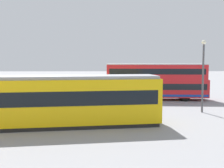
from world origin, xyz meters
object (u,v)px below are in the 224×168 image
at_px(double_decker_bus, 156,81).
at_px(tram_yellow, 44,100).
at_px(info_sign, 57,93).
at_px(street_lamp, 203,70).
at_px(pedestrian_near_railing, 91,99).
at_px(pedestrian_crossing, 140,101).

height_order(double_decker_bus, tram_yellow, double_decker_bus).
height_order(double_decker_bus, info_sign, double_decker_bus).
relative_size(tram_yellow, street_lamp, 2.56).
relative_size(pedestrian_near_railing, street_lamp, 0.29).
xyz_separation_m(double_decker_bus, info_sign, (9.32, 7.99, -0.30)).
bearing_deg(pedestrian_near_railing, double_decker_bus, -134.50).
height_order(double_decker_bus, street_lamp, street_lamp).
xyz_separation_m(pedestrian_crossing, street_lamp, (-5.19, -0.06, 2.53)).
bearing_deg(info_sign, double_decker_bus, -139.39).
xyz_separation_m(double_decker_bus, pedestrian_crossing, (2.68, 7.49, -1.03)).
distance_m(pedestrian_crossing, street_lamp, 5.77).
bearing_deg(pedestrian_near_railing, street_lamp, 175.95).
xyz_separation_m(pedestrian_near_railing, info_sign, (2.65, 1.21, 0.71)).
xyz_separation_m(pedestrian_crossing, info_sign, (6.63, 0.50, 0.73)).
bearing_deg(info_sign, tram_yellow, 88.24).
distance_m(tram_yellow, info_sign, 4.05).
bearing_deg(pedestrian_crossing, tram_yellow, 33.97).
height_order(pedestrian_crossing, info_sign, info_sign).
distance_m(double_decker_bus, info_sign, 12.28).
bearing_deg(tram_yellow, pedestrian_crossing, -146.03).
relative_size(tram_yellow, pedestrian_crossing, 8.88).
bearing_deg(pedestrian_near_railing, pedestrian_crossing, 169.95).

